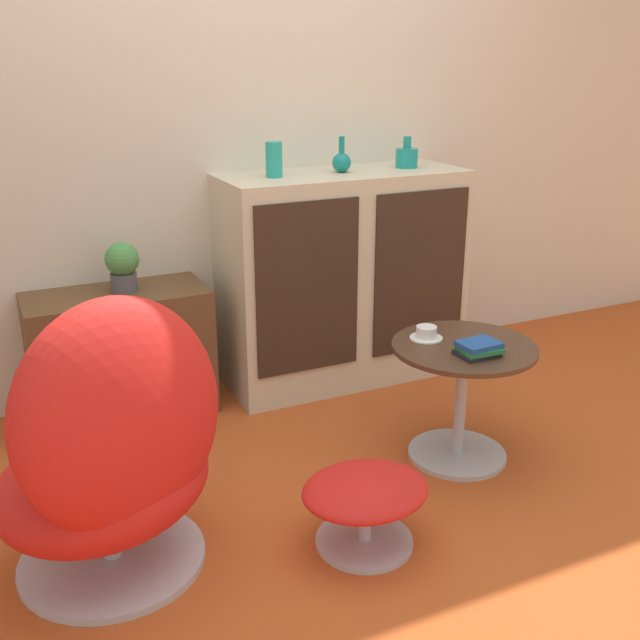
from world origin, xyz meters
TOP-DOWN VIEW (x-y plane):
  - ground_plane at (0.00, 0.00)m, footprint 12.00×12.00m
  - wall_back at (0.00, 1.36)m, footprint 6.40×0.06m
  - sideboard at (0.40, 1.11)m, footprint 1.13×0.46m
  - tv_console at (-0.64, 1.15)m, footprint 0.75×0.37m
  - egg_chair at (-0.87, 0.08)m, footprint 0.86×0.84m
  - ottoman at (-0.14, -0.12)m, footprint 0.41×0.35m
  - coffee_table at (0.45, 0.21)m, footprint 0.54×0.54m
  - vase_leftmost at (0.07, 1.11)m, footprint 0.07×0.07m
  - vase_inner_left at (0.39, 1.11)m, footprint 0.09×0.09m
  - vase_inner_right at (0.73, 1.11)m, footprint 0.10×0.10m
  - potted_plant at (-0.60, 1.15)m, footprint 0.14×0.14m
  - teacup at (0.36, 0.33)m, footprint 0.12×0.12m
  - book_stack at (0.44, 0.11)m, footprint 0.16×0.12m

SIDE VIEW (x-z plane):
  - ground_plane at x=0.00m, z-range 0.00..0.00m
  - ottoman at x=-0.14m, z-range 0.05..0.29m
  - tv_console at x=-0.64m, z-range 0.00..0.55m
  - coffee_table at x=0.45m, z-range 0.06..0.53m
  - egg_chair at x=-0.87m, z-range -0.04..0.86m
  - teacup at x=0.36m, z-range 0.46..0.51m
  - sideboard at x=0.40m, z-range 0.00..0.99m
  - book_stack at x=0.44m, z-range 0.47..0.52m
  - potted_plant at x=-0.60m, z-range 0.56..0.77m
  - vase_inner_left at x=0.39m, z-range 0.96..1.11m
  - vase_inner_right at x=0.73m, z-range 0.97..1.11m
  - vase_leftmost at x=0.07m, z-range 0.99..1.14m
  - wall_back at x=0.00m, z-range 0.00..2.60m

